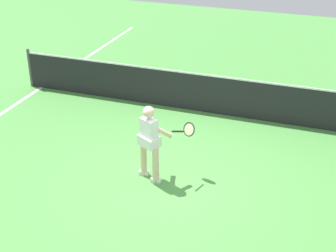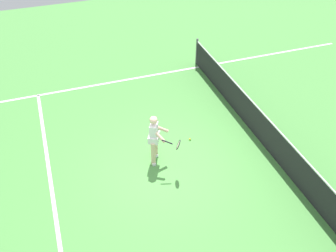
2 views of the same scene
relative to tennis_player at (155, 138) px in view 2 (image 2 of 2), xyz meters
name	(u,v)px [view 2 (image 2 of 2)]	position (x,y,z in m)	size (l,w,h in m)	color
ground_plane	(163,167)	(0.34, 0.12, -0.85)	(27.36, 27.36, 0.00)	#4C9342
service_line_marking	(52,194)	(0.34, -2.96, -0.84)	(9.81, 0.10, 0.01)	white
sideline_left_marking	(122,81)	(-4.57, 0.12, -0.84)	(0.10, 19.04, 0.01)	white
court_net	(264,130)	(0.34, 3.28, -0.34)	(10.49, 0.08, 1.08)	#4C4C51
tennis_player	(155,138)	(0.00, 0.00, 0.00)	(1.05, 0.81, 1.55)	beige
tennis_ball_mid	(190,139)	(-0.51, 1.27, -0.81)	(0.07, 0.07, 0.07)	#D1E533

